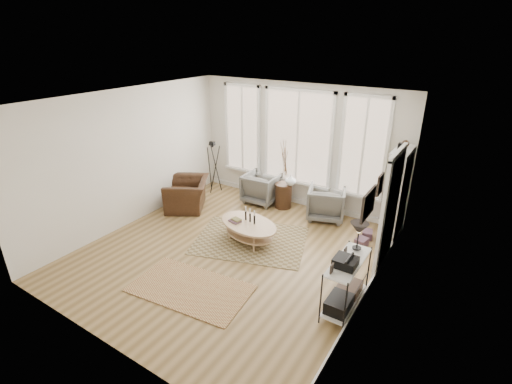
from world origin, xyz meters
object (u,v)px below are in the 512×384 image
Objects in this scene: coffee_table at (248,227)px; side_table at (284,176)px; accent_chair at (187,194)px; bookcase at (396,195)px; low_shelf at (347,279)px; armchair_left at (262,188)px; armchair_right at (326,203)px.

side_table is (-0.17, 1.78, 0.49)m from coffee_table.
side_table is at bearing 95.58° from coffee_table.
accent_chair is (-1.93, -1.25, -0.46)m from side_table.
side_table is at bearing 90.73° from accent_chair.
bookcase reaches higher than low_shelf.
armchair_left is (-0.78, 1.77, 0.05)m from coffee_table.
bookcase reaches higher than armchair_right.
coffee_table is (-2.38, -1.68, -0.63)m from bookcase.
armchair_right is at bearing 178.44° from armchair_left.
low_shelf is at bearing 99.84° from armchair_right.
armchair_left is 1.70m from armchair_right.
accent_chair is (-4.43, 1.37, -0.16)m from low_shelf.
armchair_right is 0.49× the size of side_table.
bookcase is at bearing -2.27° from side_table.
armchair_right is (1.70, 0.03, 0.00)m from armchair_left.
low_shelf is 1.60× the size of armchair_left.
coffee_table is at bearing 43.62° from accent_chair.
armchair_left is at bearing 113.83° from coffee_table.
coffee_table is at bearing 111.25° from armchair_left.
bookcase is 4.67m from accent_chair.
bookcase is 1.58× the size of low_shelf.
coffee_table is 1.81× the size of armchair_left.
armchair_left is 0.99× the size of armchair_right.
side_table is (-2.56, 0.10, -0.14)m from bookcase.
bookcase is at bearing 156.99° from armchair_right.
side_table is 1.56× the size of accent_chair.
low_shelf is at bearing 40.70° from accent_chair.
armchair_left is 1.81m from accent_chair.
armchair_right reaches higher than armchair_left.
coffee_table is 1.36× the size of accent_chair.
low_shelf is at bearing -91.28° from bookcase.
side_table is 2.35m from accent_chair.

